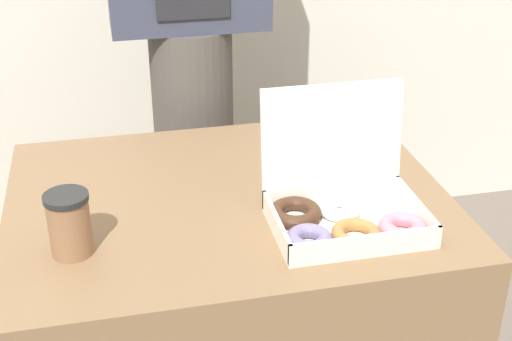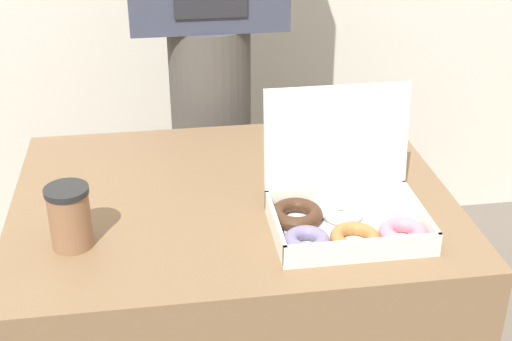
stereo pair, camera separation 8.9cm
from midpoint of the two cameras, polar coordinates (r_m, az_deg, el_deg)
table at (r=1.81m, az=-0.26°, el=-12.42°), size 0.97×0.75×0.76m
donut_box at (r=1.46m, az=8.56°, el=-3.33°), size 0.32×0.26×0.27m
coffee_cup at (r=1.42m, az=-12.94°, el=-3.66°), size 0.09×0.09×0.13m
person_customer at (r=2.06m, az=-2.58°, el=11.78°), size 0.44×0.24×1.81m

